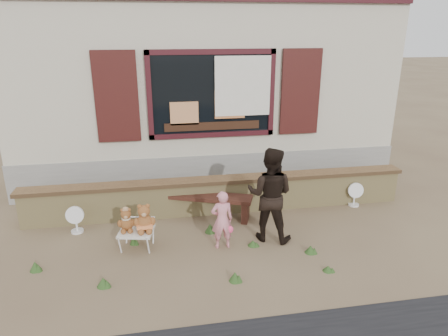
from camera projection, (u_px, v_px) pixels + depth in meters
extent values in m
plane|color=brown|center=(230.00, 237.00, 6.60)|extent=(80.00, 80.00, 0.00)
cube|color=#A39A84|center=(197.00, 65.00, 10.00)|extent=(8.00, 5.00, 3.20)
cube|color=gray|center=(199.00, 142.00, 10.66)|extent=(8.04, 5.04, 0.80)
cube|color=black|center=(212.00, 94.00, 7.76)|extent=(2.30, 0.04, 1.50)
cube|color=#371015|center=(212.00, 52.00, 7.48)|extent=(2.50, 0.08, 0.10)
cube|color=#371015|center=(212.00, 134.00, 8.01)|extent=(2.50, 0.08, 0.10)
cube|color=#371015|center=(149.00, 96.00, 7.55)|extent=(0.10, 0.08, 1.70)
cube|color=#371015|center=(272.00, 93.00, 7.94)|extent=(0.10, 0.08, 1.70)
cube|color=black|center=(117.00, 97.00, 7.44)|extent=(0.80, 0.07, 1.70)
cube|color=black|center=(300.00, 92.00, 8.03)|extent=(0.80, 0.07, 1.70)
cube|color=silver|center=(243.00, 86.00, 7.74)|extent=(1.10, 0.02, 1.15)
cube|color=black|center=(212.00, 126.00, 7.94)|extent=(1.90, 0.06, 0.16)
cube|color=tan|center=(184.00, 113.00, 7.76)|extent=(0.55, 0.06, 0.45)
cube|color=#E08447|center=(230.00, 104.00, 7.86)|extent=(0.60, 0.06, 0.55)
cube|color=tan|center=(220.00, 196.00, 7.43)|extent=(7.00, 0.30, 0.60)
cube|color=brown|center=(220.00, 180.00, 7.33)|extent=(7.10, 0.36, 0.07)
cube|color=#351912|center=(204.00, 196.00, 7.16)|extent=(1.74, 0.96, 0.06)
cube|color=#351912|center=(165.00, 205.00, 7.37)|extent=(0.22, 0.34, 0.37)
cube|color=#351912|center=(245.00, 211.00, 7.10)|extent=(0.22, 0.34, 0.37)
cube|color=silver|center=(136.00, 231.00, 6.17)|extent=(0.59, 0.54, 0.04)
cylinder|color=silver|center=(120.00, 246.00, 6.04)|extent=(0.03, 0.03, 0.27)
cylinder|color=silver|center=(148.00, 247.00, 6.03)|extent=(0.03, 0.03, 0.27)
cylinder|color=silver|center=(127.00, 234.00, 6.41)|extent=(0.03, 0.03, 0.27)
cylinder|color=silver|center=(153.00, 234.00, 6.40)|extent=(0.03, 0.03, 0.27)
imported|color=pink|center=(222.00, 220.00, 6.14)|extent=(0.35, 0.23, 0.94)
imported|color=black|center=(270.00, 195.00, 6.32)|extent=(0.93, 0.86, 1.54)
cylinder|color=white|center=(77.00, 231.00, 6.75)|extent=(0.20, 0.20, 0.04)
cylinder|color=white|center=(77.00, 224.00, 6.71)|extent=(0.03, 0.03, 0.26)
cylinder|color=white|center=(75.00, 214.00, 6.64)|extent=(0.30, 0.11, 0.30)
cylinder|color=white|center=(353.00, 205.00, 7.77)|extent=(0.20, 0.20, 0.04)
cylinder|color=white|center=(354.00, 199.00, 7.72)|extent=(0.03, 0.03, 0.26)
cylinder|color=white|center=(355.00, 190.00, 7.66)|extent=(0.30, 0.13, 0.30)
cone|color=#2D4C1E|center=(328.00, 268.00, 5.65)|extent=(0.15, 0.15, 0.08)
cone|color=#2D4C1E|center=(210.00, 228.00, 6.72)|extent=(0.18, 0.18, 0.16)
cone|color=#2D4C1E|center=(35.00, 266.00, 5.66)|extent=(0.16, 0.16, 0.14)
cone|color=#2D4C1E|center=(133.00, 240.00, 6.35)|extent=(0.12, 0.12, 0.14)
cone|color=#2D4C1E|center=(103.00, 282.00, 5.31)|extent=(0.18, 0.18, 0.13)
cone|color=#2D4C1E|center=(310.00, 249.00, 6.11)|extent=(0.17, 0.17, 0.12)
cone|color=#2D4C1E|center=(253.00, 243.00, 6.32)|extent=(0.17, 0.17, 0.09)
cone|color=#2D4C1E|center=(235.00, 277.00, 5.42)|extent=(0.17, 0.17, 0.14)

